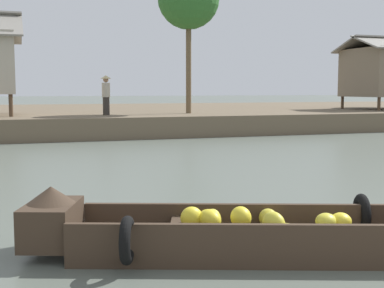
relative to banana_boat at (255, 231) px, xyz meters
name	(u,v)px	position (x,y,z in m)	size (l,w,h in m)	color
ground_plane	(143,175)	(0.12, 6.09, -0.28)	(300.00, 300.00, 0.00)	#596056
riverbank_strip	(65,117)	(0.12, 24.39, 0.15)	(160.00, 20.00, 0.86)	brown
banana_boat	(255,231)	(0.00, 0.00, 0.00)	(5.34, 2.68, 0.80)	#3D2D21
stilt_house_mid_right	(384,72)	(16.49, 18.51, 2.61)	(4.12, 4.04, 3.92)	#4C3826
vendor_person	(106,93)	(1.10, 16.77, 1.50)	(0.44, 0.44, 1.66)	#332D28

